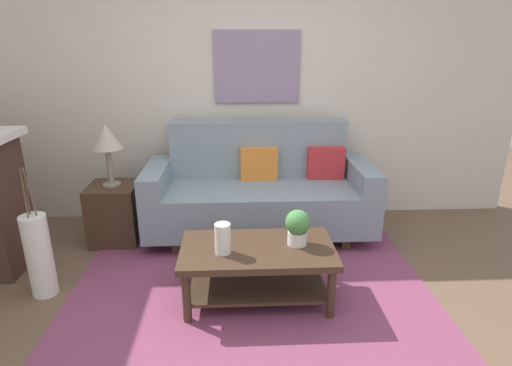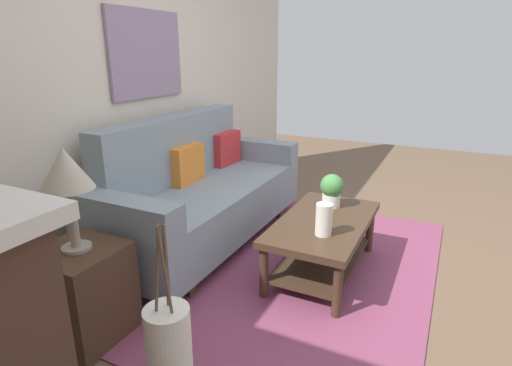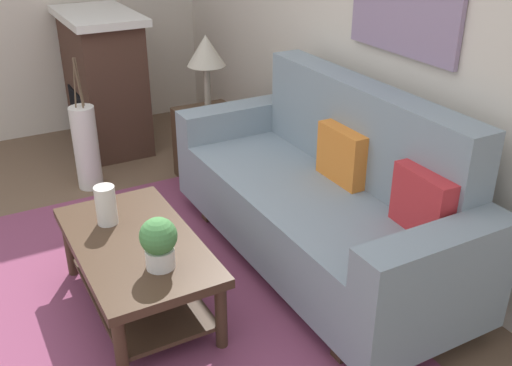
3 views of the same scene
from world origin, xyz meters
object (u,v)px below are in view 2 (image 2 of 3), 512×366
object	(u,v)px
couch	(201,194)
tabletop_vase	(324,219)
throw_pillow_orange	(187,164)
potted_plant_tabletop	(332,189)
throw_pillow_crimson	(226,148)
table_lamp	(66,173)
framed_painting	(147,54)
coffee_table	(323,234)
side_table	(84,293)

from	to	relation	value
couch	tabletop_vase	xyz separation A→B (m)	(-0.32, -1.19, 0.11)
throw_pillow_orange	potted_plant_tabletop	bearing A→B (deg)	-80.10
throw_pillow_crimson	table_lamp	size ratio (longest dim) A/B	0.63
throw_pillow_crimson	framed_painting	xyz separation A→B (m)	(-0.66, 0.34, 0.89)
couch	framed_painting	world-z (taller)	framed_painting
tabletop_vase	table_lamp	distance (m)	1.57
table_lamp	framed_painting	xyz separation A→B (m)	(1.37, 0.57, 0.58)
throw_pillow_crimson	coffee_table	distance (m)	1.49
coffee_table	table_lamp	bearing A→B (deg)	141.94
throw_pillow_crimson	table_lamp	world-z (taller)	table_lamp
potted_plant_tabletop	side_table	world-z (taller)	potted_plant_tabletop
tabletop_vase	potted_plant_tabletop	distance (m)	0.54
tabletop_vase	side_table	size ratio (longest dim) A/B	0.39
side_table	table_lamp	size ratio (longest dim) A/B	0.98
coffee_table	tabletop_vase	world-z (taller)	tabletop_vase
tabletop_vase	couch	bearing A→B (deg)	74.86
potted_plant_tabletop	framed_painting	distance (m)	1.86
couch	coffee_table	size ratio (longest dim) A/B	1.94
couch	coffee_table	xyz separation A→B (m)	(-0.08, -1.12, -0.12)
throw_pillow_crimson	side_table	bearing A→B (deg)	-173.48
couch	throw_pillow_orange	xyz separation A→B (m)	(-0.00, 0.13, 0.25)
coffee_table	framed_painting	bearing A→B (deg)	87.22
couch	coffee_table	bearing A→B (deg)	-93.94
tabletop_vase	side_table	distance (m)	1.53
potted_plant_tabletop	side_table	bearing A→B (deg)	148.25
couch	framed_painting	bearing A→B (deg)	90.00
coffee_table	side_table	bearing A→B (deg)	141.94
throw_pillow_crimson	framed_painting	distance (m)	1.16
potted_plant_tabletop	table_lamp	bearing A→B (deg)	148.25
throw_pillow_orange	tabletop_vase	size ratio (longest dim) A/B	1.65
potted_plant_tabletop	table_lamp	distance (m)	1.91
tabletop_vase	coffee_table	bearing A→B (deg)	15.82
couch	side_table	size ratio (longest dim) A/B	3.82
framed_painting	tabletop_vase	bearing A→B (deg)	-100.98
framed_painting	throw_pillow_crimson	bearing A→B (deg)	-27.31
potted_plant_tabletop	framed_painting	world-z (taller)	framed_painting
side_table	framed_painting	xyz separation A→B (m)	(1.37, 0.57, 1.29)
framed_painting	throw_pillow_orange	bearing A→B (deg)	-90.00
throw_pillow_orange	framed_painting	distance (m)	0.96
throw_pillow_crimson	couch	bearing A→B (deg)	-169.17
potted_plant_tabletop	framed_painting	bearing A→B (deg)	97.75
side_table	framed_painting	bearing A→B (deg)	22.71
table_lamp	framed_painting	distance (m)	1.59
table_lamp	throw_pillow_orange	bearing A→B (deg)	9.62
side_table	table_lamp	xyz separation A→B (m)	(0.00, 0.00, 0.71)
tabletop_vase	framed_painting	size ratio (longest dim) A/B	0.26
potted_plant_tabletop	coffee_table	bearing A→B (deg)	-173.29
throw_pillow_crimson	coffee_table	world-z (taller)	throw_pillow_crimson
potted_plant_tabletop	tabletop_vase	bearing A→B (deg)	-169.04
couch	table_lamp	bearing A→B (deg)	-175.59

